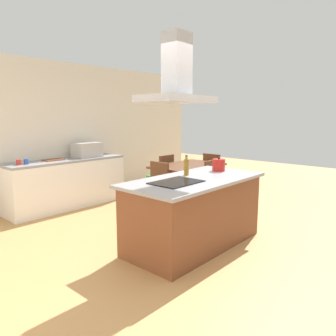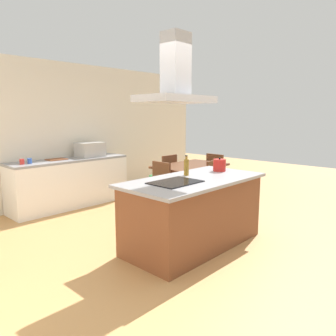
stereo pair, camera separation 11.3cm
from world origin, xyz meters
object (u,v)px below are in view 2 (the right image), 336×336
at_px(countertop_microwave, 90,150).
at_px(chair_at_left_end, 157,184).
at_px(cooktop, 175,182).
at_px(cutting_board, 57,159).
at_px(range_hood, 176,80).
at_px(tea_kettle, 219,165).
at_px(olive_oil_bottle, 186,167).
at_px(chair_at_right_end, 217,171).
at_px(coffee_mug_blue, 30,161).
at_px(dining_table, 190,169).
at_px(coffee_mug_red, 22,162).
at_px(chair_facing_island, 219,182).
at_px(chair_facing_back_wall, 166,173).

distance_m(countertop_microwave, chair_at_left_end, 1.62).
distance_m(cooktop, chair_at_left_end, 1.81).
distance_m(cutting_board, range_hood, 3.16).
relative_size(tea_kettle, countertop_microwave, 0.47).
bearing_deg(olive_oil_bottle, chair_at_right_end, 25.84).
bearing_deg(chair_at_left_end, cooktop, -127.47).
height_order(cooktop, coffee_mug_blue, coffee_mug_blue).
bearing_deg(cooktop, tea_kettle, 4.74).
bearing_deg(coffee_mug_blue, tea_kettle, -60.07).
height_order(cooktop, tea_kettle, tea_kettle).
height_order(coffee_mug_blue, chair_at_left_end, coffee_mug_blue).
bearing_deg(dining_table, coffee_mug_red, 151.43).
xyz_separation_m(tea_kettle, chair_facing_island, (0.93, 0.65, -0.48)).
bearing_deg(chair_at_left_end, range_hood, -127.47).
relative_size(tea_kettle, chair_facing_back_wall, 0.27).
relative_size(countertop_microwave, cutting_board, 1.47).
bearing_deg(cutting_board, chair_facing_island, -47.93).
xyz_separation_m(cooktop, range_hood, (0.00, 0.00, 1.20)).
xyz_separation_m(cooktop, chair_at_right_end, (2.90, 1.40, -0.40)).
height_order(olive_oil_bottle, chair_at_left_end, olive_oil_bottle).
height_order(countertop_microwave, coffee_mug_blue, countertop_microwave).
distance_m(coffee_mug_red, coffee_mug_blue, 0.13).
distance_m(coffee_mug_red, range_hood, 3.13).
xyz_separation_m(coffee_mug_blue, chair_facing_back_wall, (2.52, -0.77, -0.44)).
height_order(coffee_mug_red, range_hood, range_hood).
bearing_deg(chair_facing_island, chair_at_left_end, 143.99).
xyz_separation_m(olive_oil_bottle, range_hood, (-0.46, -0.22, 1.09)).
bearing_deg(chair_facing_island, cutting_board, 132.07).
bearing_deg(chair_at_left_end, olive_oil_bottle, -117.34).
xyz_separation_m(countertop_microwave, coffee_mug_blue, (-1.22, -0.04, -0.09)).
distance_m(countertop_microwave, chair_at_right_end, 2.71).
xyz_separation_m(coffee_mug_blue, dining_table, (2.52, -1.44, -0.28)).
height_order(chair_at_left_end, chair_facing_back_wall, same).
bearing_deg(countertop_microwave, dining_table, -48.77).
bearing_deg(tea_kettle, cutting_board, 110.27).
relative_size(chair_facing_island, range_hood, 0.99).
distance_m(cooktop, chair_facing_island, 2.16).
distance_m(dining_table, chair_at_right_end, 0.93).
distance_m(tea_kettle, cutting_board, 3.03).
xyz_separation_m(cooktop, chair_facing_back_wall, (1.99, 2.06, -0.40)).
height_order(tea_kettle, range_hood, range_hood).
bearing_deg(chair_at_left_end, chair_facing_island, -36.01).
height_order(chair_at_right_end, chair_facing_back_wall, same).
height_order(chair_facing_back_wall, range_hood, range_hood).
distance_m(countertop_microwave, cutting_board, 0.70).
bearing_deg(chair_at_left_end, coffee_mug_red, 140.19).
xyz_separation_m(cooktop, cutting_board, (0.01, 2.93, 0.00)).
bearing_deg(chair_facing_back_wall, countertop_microwave, 147.85).
height_order(coffee_mug_red, chair_facing_back_wall, coffee_mug_red).
xyz_separation_m(chair_at_right_end, range_hood, (-2.90, -1.40, 1.59)).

